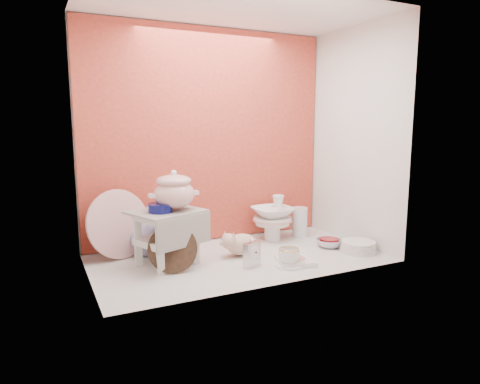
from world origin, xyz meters
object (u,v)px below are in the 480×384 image
object	(u,v)px
mantel_clock	(252,253)
plush_pig	(242,244)
soup_tureen	(174,190)
gold_rim_teacup	(289,256)
crystal_bowl	(329,243)
dinner_plate_stack	(358,246)
blue_white_vase	(150,234)
step_stool	(167,238)
porcelain_tower	(272,218)
floral_platter	(119,224)

from	to	relation	value
mantel_clock	plush_pig	bearing A→B (deg)	57.20
soup_tureen	gold_rim_teacup	bearing A→B (deg)	-29.60
gold_rim_teacup	crystal_bowl	xyz separation A→B (m)	(0.46, 0.22, -0.03)
plush_pig	gold_rim_teacup	bearing A→B (deg)	-46.33
mantel_clock	dinner_plate_stack	world-z (taller)	mantel_clock
blue_white_vase	step_stool	bearing A→B (deg)	-81.26
mantel_clock	plush_pig	world-z (taller)	mantel_clock
step_stool	mantel_clock	xyz separation A→B (m)	(0.44, -0.26, -0.08)
dinner_plate_stack	step_stool	bearing A→B (deg)	165.79
step_stool	soup_tureen	bearing A→B (deg)	-33.20
soup_tureen	crystal_bowl	world-z (taller)	soup_tureen
plush_pig	gold_rim_teacup	distance (m)	0.35
plush_pig	dinner_plate_stack	world-z (taller)	plush_pig
plush_pig	porcelain_tower	xyz separation A→B (m)	(0.37, 0.24, 0.09)
floral_platter	gold_rim_teacup	xyz separation A→B (m)	(0.87, -0.62, -0.15)
soup_tureen	porcelain_tower	distance (m)	0.88
step_stool	gold_rim_teacup	bearing A→B (deg)	-49.71
soup_tureen	crystal_bowl	size ratio (longest dim) A/B	1.58
blue_white_vase	dinner_plate_stack	xyz separation A→B (m)	(1.25, -0.55, -0.10)
mantel_clock	crystal_bowl	bearing A→B (deg)	-12.00
blue_white_vase	crystal_bowl	bearing A→B (deg)	-18.28
soup_tureen	crystal_bowl	distance (m)	1.15
soup_tureen	floral_platter	size ratio (longest dim) A/B	0.64
blue_white_vase	dinner_plate_stack	world-z (taller)	blue_white_vase
floral_platter	mantel_clock	distance (m)	0.86
floral_platter	blue_white_vase	distance (m)	0.21
gold_rim_teacup	crystal_bowl	size ratio (longest dim) A/B	0.72
step_stool	crystal_bowl	bearing A→B (deg)	-28.04
floral_platter	mantel_clock	bearing A→B (deg)	-38.21
plush_pig	gold_rim_teacup	size ratio (longest dim) A/B	2.02
soup_tureen	gold_rim_teacup	xyz separation A→B (m)	(0.59, -0.34, -0.39)
crystal_bowl	porcelain_tower	bearing A→B (deg)	128.02
gold_rim_teacup	porcelain_tower	size ratio (longest dim) A/B	0.39
floral_platter	blue_white_vase	xyz separation A→B (m)	(0.19, -0.02, -0.08)
blue_white_vase	dinner_plate_stack	size ratio (longest dim) A/B	1.15
gold_rim_teacup	dinner_plate_stack	bearing A→B (deg)	4.23
floral_platter	mantel_clock	size ratio (longest dim) A/B	2.60
gold_rim_teacup	crystal_bowl	distance (m)	0.51
gold_rim_teacup	blue_white_vase	bearing A→B (deg)	138.86
soup_tureen	plush_pig	xyz separation A→B (m)	(0.43, -0.03, -0.38)
crystal_bowl	porcelain_tower	world-z (taller)	porcelain_tower
step_stool	mantel_clock	size ratio (longest dim) A/B	2.31
dinner_plate_stack	porcelain_tower	world-z (taller)	porcelain_tower
step_stool	crystal_bowl	distance (m)	1.12
blue_white_vase	mantel_clock	world-z (taller)	blue_white_vase
plush_pig	crystal_bowl	size ratio (longest dim) A/B	1.45
soup_tureen	floral_platter	world-z (taller)	soup_tureen
step_stool	dinner_plate_stack	xyz separation A→B (m)	(1.21, -0.31, -0.13)
step_stool	floral_platter	distance (m)	0.36
plush_pig	dinner_plate_stack	distance (m)	0.78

